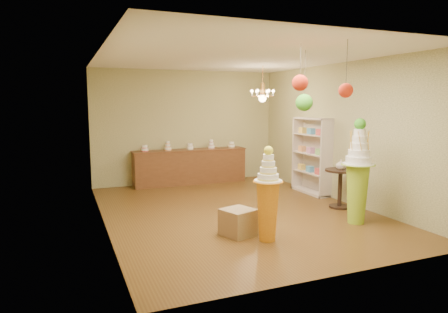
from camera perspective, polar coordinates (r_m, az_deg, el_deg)
name	(u,v)px	position (r m, az deg, el deg)	size (l,w,h in m)	color
floor	(235,211)	(8.05, 1.55, -7.77)	(6.50, 6.50, 0.00)	#583A17
ceiling	(235,57)	(7.81, 1.63, 13.97)	(6.50, 6.50, 0.00)	white
wall_back	(187,127)	(10.83, -5.36, 4.22)	(5.00, 0.04, 3.00)	tan
wall_front	(344,157)	(5.00, 16.73, -0.01)	(5.00, 0.04, 3.00)	tan
wall_left	(102,141)	(7.16, -17.08, 2.19)	(0.04, 6.50, 3.00)	tan
wall_right	(340,133)	(9.08, 16.21, 3.30)	(0.04, 6.50, 3.00)	tan
pedestal_green	(358,180)	(7.47, 18.54, -3.24)	(0.62, 0.62, 1.88)	#91BB28
pedestal_orange	(268,203)	(6.27, 6.27, -6.59)	(0.46, 0.46, 1.49)	orange
burlap_riser	(238,222)	(6.58, 2.03, -9.35)	(0.47, 0.47, 0.43)	#977C52
sideboard	(190,166)	(10.68, -4.85, -1.34)	(3.04, 0.54, 1.16)	brown
shelving_unit	(312,156)	(9.68, 12.40, 0.12)	(0.33, 1.20, 1.80)	beige
round_table	(340,183)	(8.51, 16.25, -3.66)	(0.76, 0.76, 0.80)	black
vase	(341,164)	(8.45, 16.35, -1.08)	(0.20, 0.20, 0.21)	beige
pom_red_left	(300,83)	(6.06, 10.81, 10.30)	(0.24, 0.24, 0.69)	#3A352A
pom_green_mid	(304,103)	(6.83, 11.37, 7.57)	(0.29, 0.29, 1.00)	#3A352A
pom_red_right	(346,90)	(5.83, 17.00, 9.03)	(0.20, 0.20, 0.79)	#3A352A
chandelier	(262,96)	(9.49, 5.52, 8.59)	(0.77, 0.77, 0.85)	#E4A150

